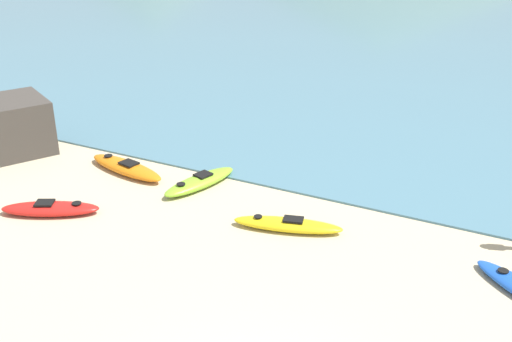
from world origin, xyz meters
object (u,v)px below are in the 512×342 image
Objects in this scene: kayak_on_sand_0 at (50,209)px; kayak_on_sand_1 at (126,167)px; kayak_on_sand_4 at (200,181)px; kayak_on_sand_2 at (288,225)px.

kayak_on_sand_1 is (0.09, 3.12, 0.01)m from kayak_on_sand_0.
kayak_on_sand_1 is at bearing -175.92° from kayak_on_sand_4.
kayak_on_sand_4 is (-3.38, 1.17, 0.01)m from kayak_on_sand_2.
kayak_on_sand_0 is 0.98× the size of kayak_on_sand_4.
kayak_on_sand_0 is 4.25m from kayak_on_sand_4.
kayak_on_sand_0 is at bearing -160.56° from kayak_on_sand_2.
kayak_on_sand_0 is 0.85× the size of kayak_on_sand_1.
kayak_on_sand_1 is 1.15× the size of kayak_on_sand_4.
kayak_on_sand_4 is at bearing 50.98° from kayak_on_sand_0.
kayak_on_sand_4 is at bearing 160.96° from kayak_on_sand_2.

